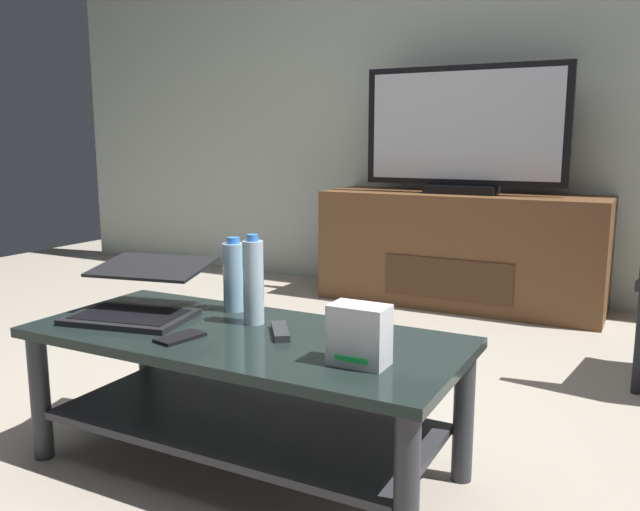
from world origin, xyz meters
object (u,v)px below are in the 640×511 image
(media_cabinet, at_px, (460,249))
(water_bottle_far, at_px, (253,282))
(router_box, at_px, (359,335))
(water_bottle_near, at_px, (234,276))
(cell_phone, at_px, (180,337))
(tv_remote, at_px, (280,331))
(laptop, at_px, (139,296))
(television, at_px, (464,132))
(coffee_table, at_px, (244,375))

(media_cabinet, relative_size, water_bottle_far, 5.97)
(router_box, relative_size, water_bottle_near, 0.63)
(cell_phone, relative_size, tv_remote, 0.88)
(laptop, bearing_deg, television, 79.57)
(router_box, height_order, cell_phone, router_box)
(water_bottle_far, height_order, cell_phone, water_bottle_far)
(media_cabinet, bearing_deg, water_bottle_near, -94.93)
(media_cabinet, distance_m, laptop, 2.31)
(laptop, xyz_separation_m, water_bottle_far, (0.38, 0.09, 0.07))
(coffee_table, relative_size, water_bottle_near, 5.30)
(television, bearing_deg, media_cabinet, 90.00)
(media_cabinet, height_order, tv_remote, media_cabinet)
(water_bottle_near, distance_m, tv_remote, 0.34)
(water_bottle_near, bearing_deg, tv_remote, -31.04)
(water_bottle_near, xyz_separation_m, cell_phone, (0.05, -0.33, -0.11))
(coffee_table, height_order, water_bottle_far, water_bottle_far)
(television, bearing_deg, laptop, -100.43)
(water_bottle_far, bearing_deg, television, 89.01)
(coffee_table, relative_size, laptop, 2.83)
(television, distance_m, router_box, 2.43)
(television, xyz_separation_m, tv_remote, (0.10, -2.22, -0.59))
(router_box, distance_m, water_bottle_near, 0.65)
(water_bottle_near, bearing_deg, media_cabinet, 85.07)
(water_bottle_far, relative_size, tv_remote, 1.73)
(media_cabinet, height_order, laptop, media_cabinet)
(water_bottle_near, height_order, cell_phone, water_bottle_near)
(water_bottle_far, xyz_separation_m, cell_phone, (-0.10, -0.23, -0.13))
(water_bottle_far, bearing_deg, laptop, -166.26)
(laptop, distance_m, router_box, 0.82)
(media_cabinet, height_order, water_bottle_far, water_bottle_far)
(water_bottle_near, distance_m, cell_phone, 0.35)
(coffee_table, height_order, television, television)
(laptop, bearing_deg, tv_remote, 3.16)
(media_cabinet, height_order, television, television)
(laptop, distance_m, cell_phone, 0.32)
(laptop, height_order, tv_remote, laptop)
(coffee_table, distance_m, television, 2.37)
(water_bottle_near, distance_m, water_bottle_far, 0.18)
(media_cabinet, bearing_deg, coffee_table, -90.30)
(coffee_table, bearing_deg, laptop, 179.17)
(router_box, bearing_deg, television, 99.73)
(coffee_table, xyz_separation_m, media_cabinet, (0.01, 2.28, 0.04))
(laptop, relative_size, cell_phone, 3.27)
(cell_phone, bearing_deg, coffee_table, 59.33)
(coffee_table, relative_size, water_bottle_far, 4.68)
(coffee_table, distance_m, router_box, 0.47)
(water_bottle_near, xyz_separation_m, tv_remote, (0.27, -0.17, -0.11))
(router_box, bearing_deg, coffee_table, 167.58)
(media_cabinet, height_order, cell_phone, media_cabinet)
(coffee_table, bearing_deg, cell_phone, -132.18)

